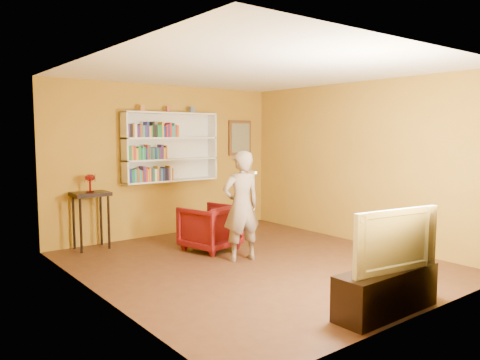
% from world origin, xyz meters
% --- Properties ---
extents(room_shell, '(5.30, 5.80, 2.88)m').
position_xyz_m(room_shell, '(0.00, 0.00, 1.02)').
color(room_shell, '#412515').
rests_on(room_shell, ground).
extents(bookshelf, '(1.80, 0.29, 1.23)m').
position_xyz_m(bookshelf, '(0.00, 2.41, 1.59)').
color(bookshelf, silver).
rests_on(bookshelf, room_shell).
extents(books_row_lower, '(0.83, 0.19, 0.27)m').
position_xyz_m(books_row_lower, '(-0.45, 2.30, 1.13)').
color(books_row_lower, navy).
rests_on(books_row_lower, bookshelf).
extents(books_row_middle, '(0.71, 0.19, 0.26)m').
position_xyz_m(books_row_middle, '(-0.51, 2.30, 1.51)').
color(books_row_middle, '#1A7537').
rests_on(books_row_middle, bookshelf).
extents(books_row_upper, '(0.96, 0.19, 0.27)m').
position_xyz_m(books_row_upper, '(-0.38, 2.30, 1.89)').
color(books_row_upper, '#402164').
rests_on(books_row_upper, bookshelf).
extents(ornament_left, '(0.08, 0.08, 0.11)m').
position_xyz_m(ornament_left, '(-0.55, 2.35, 2.27)').
color(ornament_left, '#C37737').
rests_on(ornament_left, bookshelf).
extents(ornament_centre, '(0.07, 0.07, 0.10)m').
position_xyz_m(ornament_centre, '(-0.05, 2.35, 2.26)').
color(ornament_centre, '#A54837').
rests_on(ornament_centre, bookshelf).
extents(ornament_right, '(0.08, 0.08, 0.11)m').
position_xyz_m(ornament_right, '(0.44, 2.35, 2.27)').
color(ornament_right, slate).
rests_on(ornament_right, bookshelf).
extents(framed_painting, '(0.55, 0.05, 0.70)m').
position_xyz_m(framed_painting, '(1.65, 2.46, 1.75)').
color(framed_painting, brown).
rests_on(framed_painting, room_shell).
extents(console_table, '(0.56, 0.43, 0.92)m').
position_xyz_m(console_table, '(-1.52, 2.25, 0.76)').
color(console_table, black).
rests_on(console_table, ground).
extents(ruby_lustre, '(0.18, 0.18, 0.28)m').
position_xyz_m(ruby_lustre, '(-1.52, 2.25, 1.12)').
color(ruby_lustre, maroon).
rests_on(ruby_lustre, console_table).
extents(armchair, '(0.93, 0.94, 0.72)m').
position_xyz_m(armchair, '(-0.06, 1.04, 0.36)').
color(armchair, '#4C050B').
rests_on(armchair, ground).
extents(person, '(0.64, 0.48, 1.59)m').
position_xyz_m(person, '(-0.05, 0.25, 0.80)').
color(person, '#7C695B').
rests_on(person, ground).
extents(game_remote, '(0.04, 0.15, 0.04)m').
position_xyz_m(game_remote, '(-0.16, -0.13, 1.32)').
color(game_remote, white).
rests_on(game_remote, person).
extents(tv_cabinet, '(1.29, 0.39, 0.46)m').
position_xyz_m(tv_cabinet, '(-0.11, -2.25, 0.23)').
color(tv_cabinet, black).
rests_on(tv_cabinet, ground).
extents(television, '(1.11, 0.31, 0.64)m').
position_xyz_m(television, '(-0.11, -2.25, 0.78)').
color(television, black).
rests_on(television, tv_cabinet).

